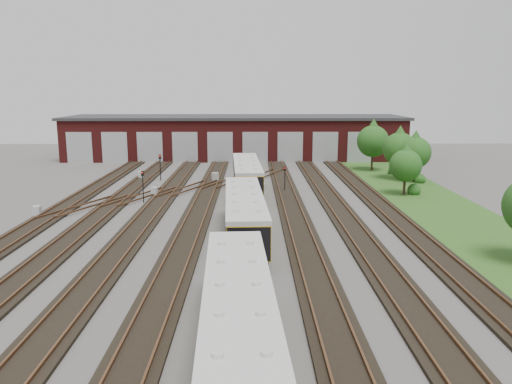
{
  "coord_description": "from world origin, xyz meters",
  "views": [
    {
      "loc": [
        2.5,
        -36.91,
        10.17
      ],
      "look_at": [
        2.85,
        3.12,
        2.0
      ],
      "focal_mm": 35.0,
      "sensor_mm": 36.0,
      "label": 1
    }
  ],
  "objects": [
    {
      "name": "relay_cabinet_2",
      "position": [
        -7.0,
        10.85,
        0.46
      ],
      "size": [
        0.66,
        0.6,
        0.93
      ],
      "primitive_type": "cube",
      "rotation": [
        0.0,
        0.0,
        -0.28
      ],
      "color": "#B6B8BC",
      "rests_on": "ground"
    },
    {
      "name": "signal_mast_3",
      "position": [
        5.88,
        13.16,
        1.66
      ],
      "size": [
        0.22,
        0.21,
        2.58
      ],
      "rotation": [
        0.0,
        0.0,
        -0.02
      ],
      "color": "black",
      "rests_on": "ground"
    },
    {
      "name": "relay_cabinet_0",
      "position": [
        -15.0,
        2.67,
        0.48
      ],
      "size": [
        0.58,
        0.49,
        0.97
      ],
      "primitive_type": "cube",
      "rotation": [
        0.0,
        0.0,
        0.0
      ],
      "color": "#B6B8BC",
      "rests_on": "ground"
    },
    {
      "name": "signal_mast_2",
      "position": [
        0.54,
        18.4,
        1.59
      ],
      "size": [
        0.24,
        0.23,
        2.46
      ],
      "rotation": [
        0.0,
        0.0,
        0.24
      ],
      "color": "black",
      "rests_on": "ground"
    },
    {
      "name": "track_network",
      "position": [
        -0.17,
        0.59,
        0.11
      ],
      "size": [
        30.4,
        70.0,
        0.33
      ],
      "color": "black",
      "rests_on": "ground"
    },
    {
      "name": "bush_0",
      "position": [
        18.61,
        11.44,
        0.65
      ],
      "size": [
        1.31,
        1.31,
        1.31
      ],
      "primitive_type": "sphere",
      "color": "#1B4E16",
      "rests_on": "ground"
    },
    {
      "name": "relay_cabinet_4",
      "position": [
        3.59,
        12.55,
        0.47
      ],
      "size": [
        0.65,
        0.58,
        0.94
      ],
      "primitive_type": "cube",
      "rotation": [
        0.0,
        0.0,
        -0.22
      ],
      "color": "#B6B8BC",
      "rests_on": "ground"
    },
    {
      "name": "relay_cabinet_3",
      "position": [
        -1.62,
        18.47,
        0.55
      ],
      "size": [
        0.83,
        0.78,
        1.1
      ],
      "primitive_type": "cube",
      "rotation": [
        0.0,
        0.0,
        0.43
      ],
      "color": "#B6B8BC",
      "rests_on": "ground"
    },
    {
      "name": "tree_2",
      "position": [
        20.82,
        18.5,
        3.77
      ],
      "size": [
        3.54,
        3.54,
        5.87
      ],
      "color": "#2E2015",
      "rests_on": "ground"
    },
    {
      "name": "maintenance_shed",
      "position": [
        -0.01,
        39.97,
        3.2
      ],
      "size": [
        51.0,
        12.5,
        6.35
      ],
      "color": "#531414",
      "rests_on": "ground"
    },
    {
      "name": "metro_train",
      "position": [
        2.0,
        -3.86,
        1.82
      ],
      "size": [
        3.21,
        46.16,
        2.9
      ],
      "rotation": [
        0.0,
        0.0,
        0.05
      ],
      "color": "black",
      "rests_on": "ground"
    },
    {
      "name": "bush_1",
      "position": [
        19.94,
        23.81,
        0.57
      ],
      "size": [
        1.15,
        1.15,
        1.15
      ],
      "primitive_type": "sphere",
      "color": "#1B4E16",
      "rests_on": "ground"
    },
    {
      "name": "tree_0",
      "position": [
        17.99,
        26.57,
        4.3
      ],
      "size": [
        4.04,
        4.04,
        6.69
      ],
      "color": "#2E2015",
      "rests_on": "ground"
    },
    {
      "name": "tree_1",
      "position": [
        19.49,
        20.07,
        4.03
      ],
      "size": [
        3.79,
        3.79,
        6.28
      ],
      "color": "#2E2015",
      "rests_on": "ground"
    },
    {
      "name": "signal_mast_1",
      "position": [
        -7.97,
        19.58,
        1.95
      ],
      "size": [
        0.3,
        0.28,
        3.02
      ],
      "rotation": [
        0.0,
        0.0,
        0.3
      ],
      "color": "black",
      "rests_on": "ground"
    },
    {
      "name": "grass_verge",
      "position": [
        19.0,
        10.0,
        0.03
      ],
      "size": [
        8.0,
        55.0,
        0.05
      ],
      "primitive_type": "cube",
      "color": "#214A18",
      "rests_on": "ground"
    },
    {
      "name": "bush_2",
      "position": [
        21.29,
        17.7,
        0.62
      ],
      "size": [
        1.23,
        1.23,
        1.23
      ],
      "primitive_type": "sphere",
      "color": "#1B4E16",
      "rests_on": "ground"
    },
    {
      "name": "tree_3",
      "position": [
        17.57,
        11.25,
        3.35
      ],
      "size": [
        3.15,
        3.15,
        5.21
      ],
      "color": "#2E2015",
      "rests_on": "ground"
    },
    {
      "name": "relay_cabinet_1",
      "position": [
        -10.47,
        20.56,
        0.45
      ],
      "size": [
        0.63,
        0.56,
        0.9
      ],
      "primitive_type": "cube",
      "rotation": [
        0.0,
        0.0,
        -0.23
      ],
      "color": "#B6B8BC",
      "rests_on": "ground"
    },
    {
      "name": "ground",
      "position": [
        0.0,
        0.0,
        0.0
      ],
      "size": [
        120.0,
        120.0,
        0.0
      ],
      "primitive_type": "plane",
      "color": "#494744",
      "rests_on": "ground"
    },
    {
      "name": "signal_mast_0",
      "position": [
        -7.49,
        8.09,
        1.88
      ],
      "size": [
        0.23,
        0.21,
        2.96
      ],
      "rotation": [
        0.0,
        0.0,
        -0.03
      ],
      "color": "black",
      "rests_on": "ground"
    }
  ]
}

